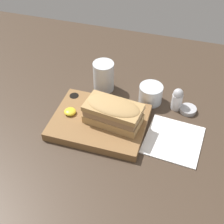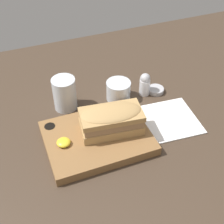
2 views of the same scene
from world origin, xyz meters
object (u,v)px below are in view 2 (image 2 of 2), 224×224
object	(u,v)px
sandwich	(111,119)
water_glass	(65,95)
salt_shaker	(145,84)
condiment_dish	(156,90)
serving_board	(96,138)
napkin	(169,120)
wine_glass	(118,91)

from	to	relation	value
sandwich	water_glass	size ratio (longest dim) A/B	1.70
salt_shaker	condiment_dish	bearing A→B (deg)	-7.22
serving_board	water_glass	distance (cm)	18.44
serving_board	salt_shaker	size ratio (longest dim) A/B	3.62
napkin	condiment_dish	bearing A→B (deg)	79.52
serving_board	napkin	size ratio (longest dim) A/B	1.60
serving_board	wine_glass	bearing A→B (deg)	50.10
sandwich	salt_shaker	world-z (taller)	sandwich
sandwich	salt_shaker	distance (cm)	22.77
condiment_dish	water_glass	bearing A→B (deg)	173.47
water_glass	napkin	bearing A→B (deg)	-32.41
serving_board	napkin	world-z (taller)	serving_board
serving_board	wine_glass	distance (cm)	20.58
salt_shaker	condiment_dish	world-z (taller)	salt_shaker
wine_glass	condiment_dish	bearing A→B (deg)	-6.49
sandwich	water_glass	distance (cm)	19.62
water_glass	condiment_dish	bearing A→B (deg)	-6.53
water_glass	salt_shaker	size ratio (longest dim) A/B	1.33
sandwich	napkin	world-z (taller)	sandwich
serving_board	napkin	bearing A→B (deg)	0.57
sandwich	napkin	xyz separation A→B (cm)	(18.83, -0.04, -6.56)
sandwich	condiment_dish	distance (cm)	26.28
wine_glass	napkin	size ratio (longest dim) A/B	0.44
salt_shaker	napkin	bearing A→B (deg)	-84.14
sandwich	salt_shaker	bearing A→B (deg)	39.93
wine_glass	salt_shaker	xyz separation A→B (cm)	(8.91, -0.96, 1.15)
serving_board	condiment_dish	world-z (taller)	serving_board
sandwich	wine_glass	size ratio (longest dim) A/B	2.27
sandwich	wine_glass	world-z (taller)	sandwich
serving_board	salt_shaker	xyz separation A→B (cm)	(22.07, 14.78, 2.65)
serving_board	sandwich	distance (cm)	7.19
water_glass	serving_board	bearing A→B (deg)	-77.37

